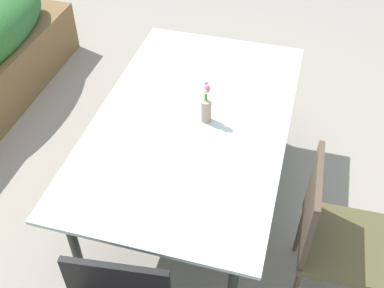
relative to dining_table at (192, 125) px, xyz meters
name	(u,v)px	position (x,y,z in m)	size (l,w,h in m)	color
ground_plane	(182,206)	(-0.05, 0.06, -0.72)	(12.00, 12.00, 0.00)	gray
dining_table	(192,125)	(0.00, 0.00, 0.00)	(1.86, 1.12, 0.78)	#B2C6C1
chair_near_left	(332,232)	(-0.42, -0.88, -0.19)	(0.50, 0.50, 0.96)	brown
flower_vase	(206,104)	(0.01, -0.08, 0.17)	(0.06, 0.06, 0.27)	tan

